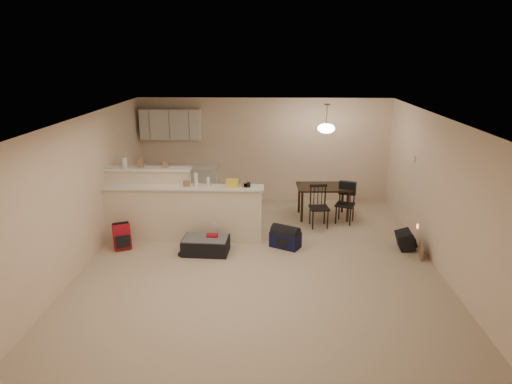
{
  "coord_description": "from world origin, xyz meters",
  "views": [
    {
      "loc": [
        0.19,
        -7.31,
        3.5
      ],
      "look_at": [
        -0.1,
        0.7,
        1.05
      ],
      "focal_mm": 32.0,
      "sensor_mm": 36.0,
      "label": 1
    }
  ],
  "objects_px": {
    "black_daypack": "(405,240)",
    "suitcase": "(206,245)",
    "red_backpack": "(122,237)",
    "navy_duffel": "(285,240)",
    "dining_table": "(323,190)",
    "dining_chair_far": "(345,204)",
    "pendant_lamp": "(326,128)",
    "dining_chair_near": "(319,207)"
  },
  "relations": [
    {
      "from": "dining_chair_near",
      "to": "dining_chair_far",
      "type": "xyz_separation_m",
      "value": [
        0.58,
        0.26,
        -0.01
      ]
    },
    {
      "from": "dining_table",
      "to": "black_daypack",
      "type": "relative_size",
      "value": 3.1
    },
    {
      "from": "dining_table",
      "to": "dining_chair_far",
      "type": "xyz_separation_m",
      "value": [
        0.43,
        -0.34,
        -0.2
      ]
    },
    {
      "from": "suitcase",
      "to": "navy_duffel",
      "type": "xyz_separation_m",
      "value": [
        1.46,
        0.3,
        0.01
      ]
    },
    {
      "from": "dining_chair_near",
      "to": "navy_duffel",
      "type": "xyz_separation_m",
      "value": [
        -0.72,
        -1.08,
        -0.29
      ]
    },
    {
      "from": "pendant_lamp",
      "to": "red_backpack",
      "type": "relative_size",
      "value": 1.32
    },
    {
      "from": "red_backpack",
      "to": "navy_duffel",
      "type": "height_order",
      "value": "red_backpack"
    },
    {
      "from": "suitcase",
      "to": "navy_duffel",
      "type": "height_order",
      "value": "navy_duffel"
    },
    {
      "from": "dining_chair_near",
      "to": "dining_chair_far",
      "type": "relative_size",
      "value": 1.02
    },
    {
      "from": "dining_table",
      "to": "dining_chair_near",
      "type": "relative_size",
      "value": 1.34
    },
    {
      "from": "dining_chair_near",
      "to": "black_daypack",
      "type": "relative_size",
      "value": 2.32
    },
    {
      "from": "dining_table",
      "to": "red_backpack",
      "type": "bearing_deg",
      "value": -157.25
    },
    {
      "from": "navy_duffel",
      "to": "dining_chair_far",
      "type": "bearing_deg",
      "value": 73.78
    },
    {
      "from": "suitcase",
      "to": "red_backpack",
      "type": "bearing_deg",
      "value": 178.15
    },
    {
      "from": "black_daypack",
      "to": "suitcase",
      "type": "bearing_deg",
      "value": 98.56
    },
    {
      "from": "suitcase",
      "to": "pendant_lamp",
      "type": "bearing_deg",
      "value": 43.51
    },
    {
      "from": "dining_chair_far",
      "to": "red_backpack",
      "type": "height_order",
      "value": "dining_chair_far"
    },
    {
      "from": "dining_chair_far",
      "to": "suitcase",
      "type": "bearing_deg",
      "value": -128.29
    },
    {
      "from": "pendant_lamp",
      "to": "red_backpack",
      "type": "xyz_separation_m",
      "value": [
        -3.91,
        -1.85,
        -1.76
      ]
    },
    {
      "from": "dining_chair_near",
      "to": "red_backpack",
      "type": "xyz_separation_m",
      "value": [
        -3.76,
        -1.25,
        -0.21
      ]
    },
    {
      "from": "red_backpack",
      "to": "black_daypack",
      "type": "height_order",
      "value": "red_backpack"
    },
    {
      "from": "pendant_lamp",
      "to": "dining_chair_far",
      "type": "xyz_separation_m",
      "value": [
        0.43,
        -0.34,
        -1.56
      ]
    },
    {
      "from": "suitcase",
      "to": "dining_table",
      "type": "bearing_deg",
      "value": 43.51
    },
    {
      "from": "dining_table",
      "to": "red_backpack",
      "type": "distance_m",
      "value": 4.34
    },
    {
      "from": "pendant_lamp",
      "to": "suitcase",
      "type": "height_order",
      "value": "pendant_lamp"
    },
    {
      "from": "dining_chair_near",
      "to": "pendant_lamp",
      "type": "bearing_deg",
      "value": 69.57
    },
    {
      "from": "pendant_lamp",
      "to": "suitcase",
      "type": "bearing_deg",
      "value": -139.5
    },
    {
      "from": "dining_table",
      "to": "black_daypack",
      "type": "bearing_deg",
      "value": -53.82
    },
    {
      "from": "suitcase",
      "to": "red_backpack",
      "type": "relative_size",
      "value": 1.76
    },
    {
      "from": "suitcase",
      "to": "navy_duffel",
      "type": "relative_size",
      "value": 1.52
    },
    {
      "from": "dining_chair_near",
      "to": "dining_table",
      "type": "bearing_deg",
      "value": 69.57
    },
    {
      "from": "navy_duffel",
      "to": "pendant_lamp",
      "type": "bearing_deg",
      "value": 90.64
    },
    {
      "from": "dining_table",
      "to": "dining_chair_far",
      "type": "height_order",
      "value": "dining_chair_far"
    },
    {
      "from": "suitcase",
      "to": "black_daypack",
      "type": "relative_size",
      "value": 2.17
    },
    {
      "from": "dining_table",
      "to": "suitcase",
      "type": "xyz_separation_m",
      "value": [
        -2.32,
        -1.99,
        -0.49
      ]
    },
    {
      "from": "black_daypack",
      "to": "dining_table",
      "type": "bearing_deg",
      "value": 42.65
    },
    {
      "from": "navy_duffel",
      "to": "black_daypack",
      "type": "distance_m",
      "value": 2.22
    },
    {
      "from": "pendant_lamp",
      "to": "black_daypack",
      "type": "distance_m",
      "value": 2.83
    },
    {
      "from": "dining_chair_far",
      "to": "navy_duffel",
      "type": "xyz_separation_m",
      "value": [
        -1.3,
        -1.34,
        -0.28
      ]
    },
    {
      "from": "red_backpack",
      "to": "dining_chair_far",
      "type": "bearing_deg",
      "value": -5.22
    },
    {
      "from": "dining_chair_far",
      "to": "navy_duffel",
      "type": "height_order",
      "value": "dining_chair_far"
    },
    {
      "from": "pendant_lamp",
      "to": "navy_duffel",
      "type": "height_order",
      "value": "pendant_lamp"
    }
  ]
}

